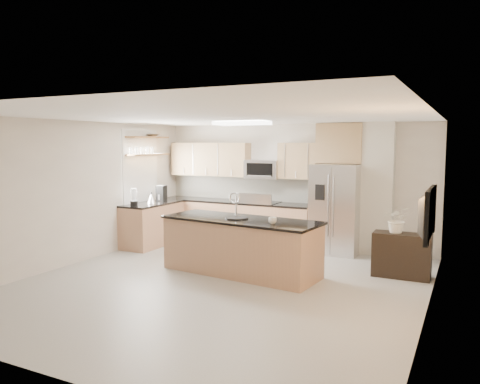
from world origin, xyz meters
The scene contains 27 objects.
floor centered at (0.00, 0.00, 0.00)m, with size 6.50×6.50×0.00m, color #A9A7A1.
ceiling centered at (0.00, 0.00, 2.60)m, with size 6.00×6.50×0.02m, color white.
wall_back centered at (0.00, 3.25, 1.30)m, with size 6.00×0.02×2.60m, color beige.
wall_front centered at (0.00, -3.25, 1.30)m, with size 6.00×0.02×2.60m, color beige.
wall_left centered at (-3.00, 0.00, 1.30)m, with size 0.02×6.50×2.60m, color beige.
wall_right centered at (3.00, 0.00, 1.30)m, with size 0.02×6.50×2.60m, color beige.
back_counter centered at (-1.23, 2.93, 0.47)m, with size 3.55×0.66×1.44m.
left_counter centered at (-2.67, 1.85, 0.46)m, with size 0.66×1.50×0.92m.
range centered at (-0.60, 2.92, 0.47)m, with size 0.76×0.64×1.14m.
upper_cabinets centered at (-1.30, 3.09, 1.83)m, with size 3.50×0.33×0.75m.
microwave centered at (-0.60, 3.04, 1.63)m, with size 0.76×0.40×0.40m.
refrigerator centered at (1.06, 2.87, 0.89)m, with size 0.92×0.78×1.78m.
partition_column centered at (1.82, 3.10, 1.30)m, with size 0.60×0.30×2.60m, color beige.
window centered at (-2.98, 1.85, 1.65)m, with size 0.04×1.15×1.65m.
shelf_lower centered at (-2.85, 1.95, 1.95)m, with size 0.30×1.20×0.04m, color olive.
shelf_upper centered at (-2.85, 1.95, 2.32)m, with size 0.30×1.20×0.04m, color olive.
ceiling_fixture centered at (-0.40, 1.60, 2.56)m, with size 1.00×0.50×0.06m, color white.
island centered at (0.01, 0.72, 0.47)m, with size 2.79×1.26×1.36m.
credenza centered at (2.48, 1.67, 0.37)m, with size 0.91×0.38×0.73m, color black.
cup centered at (0.68, 0.49, 0.99)m, with size 0.13×0.13×0.10m, color white.
platter centered at (-0.05, 0.70, 0.94)m, with size 0.39×0.39×0.02m, color black.
blender centered at (-2.67, 1.25, 1.08)m, with size 0.16×0.16×0.36m.
kettle centered at (-2.62, 1.76, 1.03)m, with size 0.19×0.19×0.24m.
coffee_maker centered at (-2.69, 2.22, 1.08)m, with size 0.22×0.25×0.34m.
bowl centered at (-2.85, 2.15, 2.38)m, with size 0.32×0.32×0.08m, color silver.
flower_vase centered at (2.40, 1.67, 1.07)m, with size 0.61×0.53×0.68m, color silver.
television centered at (2.91, -0.20, 1.35)m, with size 1.08×0.14×0.62m, color black.
Camera 1 is at (3.44, -6.23, 2.20)m, focal length 35.00 mm.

